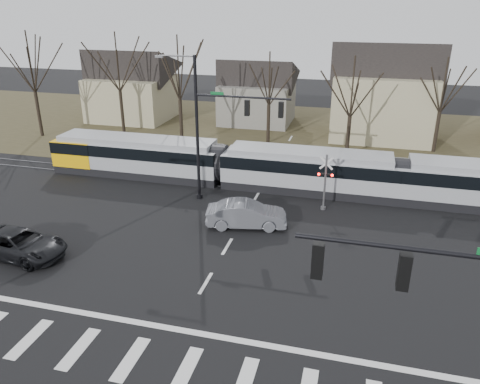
% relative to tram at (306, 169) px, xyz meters
% --- Properties ---
extents(ground, '(140.00, 140.00, 0.00)m').
position_rel_tram_xyz_m(ground, '(-3.34, -16.00, -1.73)').
color(ground, black).
extents(grass_verge, '(140.00, 28.00, 0.01)m').
position_rel_tram_xyz_m(grass_verge, '(-3.34, 16.00, -1.72)').
color(grass_verge, '#38331E').
rests_on(grass_verge, ground).
extents(crosswalk, '(27.00, 2.60, 0.01)m').
position_rel_tram_xyz_m(crosswalk, '(-3.34, -20.00, -1.72)').
color(crosswalk, silver).
rests_on(crosswalk, ground).
extents(stop_line, '(28.00, 0.35, 0.01)m').
position_rel_tram_xyz_m(stop_line, '(-3.34, -17.80, -1.72)').
color(stop_line, silver).
rests_on(stop_line, ground).
extents(lane_dashes, '(0.18, 30.00, 0.01)m').
position_rel_tram_xyz_m(lane_dashes, '(-3.34, -0.00, -1.72)').
color(lane_dashes, silver).
rests_on(lane_dashes, ground).
extents(rail_pair, '(90.00, 1.52, 0.06)m').
position_rel_tram_xyz_m(rail_pair, '(-3.34, -0.20, -1.70)').
color(rail_pair, '#59595E').
rests_on(rail_pair, ground).
extents(tram, '(41.83, 3.11, 3.17)m').
position_rel_tram_xyz_m(tram, '(0.00, 0.00, 0.00)').
color(tram, gray).
rests_on(tram, ground).
extents(sedan, '(3.81, 5.81, 1.68)m').
position_rel_tram_xyz_m(sedan, '(-2.89, -7.11, -0.89)').
color(sedan, slate).
rests_on(sedan, ground).
extents(suv, '(3.57, 6.02, 1.55)m').
position_rel_tram_xyz_m(suv, '(-14.46, -14.01, -0.96)').
color(suv, black).
rests_on(suv, ground).
extents(signal_pole_near_right, '(6.72, 0.44, 8.00)m').
position_rel_tram_xyz_m(signal_pole_near_right, '(6.77, -22.00, 3.44)').
color(signal_pole_near_right, black).
rests_on(signal_pole_near_right, ground).
extents(signal_pole_far, '(9.28, 0.44, 10.20)m').
position_rel_tram_xyz_m(signal_pole_far, '(-5.75, -3.50, 3.97)').
color(signal_pole_far, black).
rests_on(signal_pole_far, ground).
extents(rail_crossing_signal, '(1.08, 0.36, 4.00)m').
position_rel_tram_xyz_m(rail_crossing_signal, '(1.66, -3.21, 0.16)').
color(rail_crossing_signal, '#59595B').
rests_on(rail_crossing_signal, ground).
extents(tree_row, '(59.20, 7.20, 10.00)m').
position_rel_tram_xyz_m(tree_row, '(-1.34, 10.00, 3.27)').
color(tree_row, black).
rests_on(tree_row, ground).
extents(house_a, '(9.72, 8.64, 8.60)m').
position_rel_tram_xyz_m(house_a, '(-23.34, 18.00, 2.74)').
color(house_a, tan).
rests_on(house_a, ground).
extents(house_b, '(8.64, 7.56, 7.65)m').
position_rel_tram_xyz_m(house_b, '(-8.34, 20.00, 2.24)').
color(house_b, slate).
rests_on(house_b, ground).
extents(house_c, '(10.80, 8.64, 10.10)m').
position_rel_tram_xyz_m(house_c, '(5.66, 17.00, 3.50)').
color(house_c, tan).
rests_on(house_c, ground).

